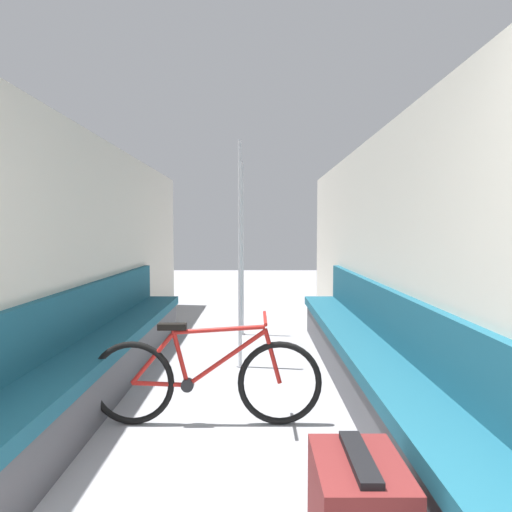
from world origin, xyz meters
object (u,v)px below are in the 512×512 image
Objects in this scene: bicycle at (206,379)px; grab_pole_near at (240,258)px; grab_pole_far at (242,251)px; bench_seat_row_left at (98,360)px; bench_seat_row_right at (367,360)px.

bicycle is 0.72× the size of grab_pole_near.
bicycle is 0.72× the size of grab_pole_far.
bench_seat_row_right is (2.25, 0.00, 0.00)m from bench_seat_row_left.
grab_pole_far reaches higher than bench_seat_row_left.
bench_seat_row_left is 2.16× the size of grab_pole_far.
bench_seat_row_left is 2.98× the size of bicycle.
bench_seat_row_right is 2.98× the size of bicycle.
grab_pole_far is at bearing 90.78° from grab_pole_near.
grab_pole_near and grab_pole_far have the same top height.
bench_seat_row_right is 1.57m from grab_pole_near.
bench_seat_row_right is 2.16× the size of grab_pole_far.
bench_seat_row_left is 1.12m from bicycle.
bench_seat_row_left is at bearing -145.28° from grab_pole_near.
bicycle is at bearing -98.25° from grab_pole_near.
bench_seat_row_left is at bearing -117.11° from grab_pole_far.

